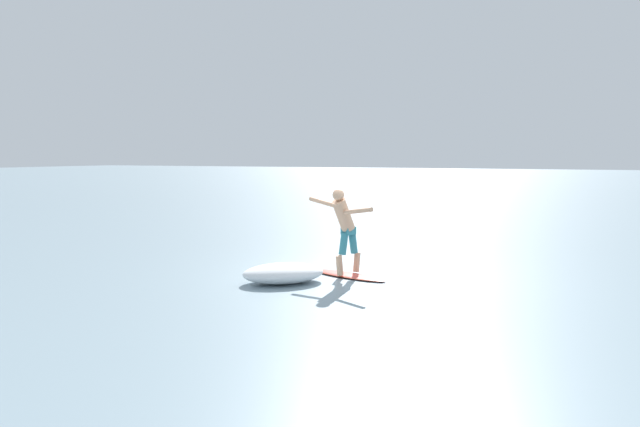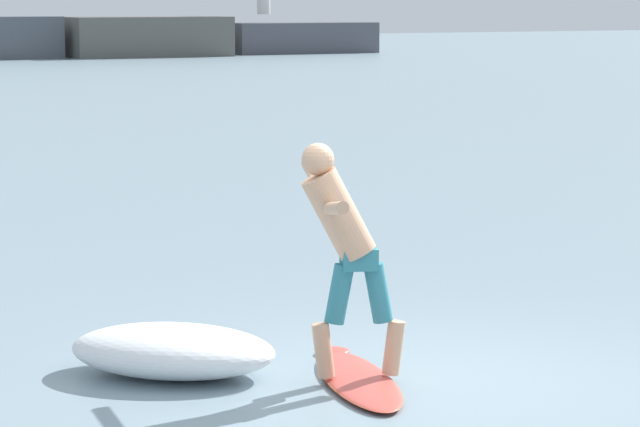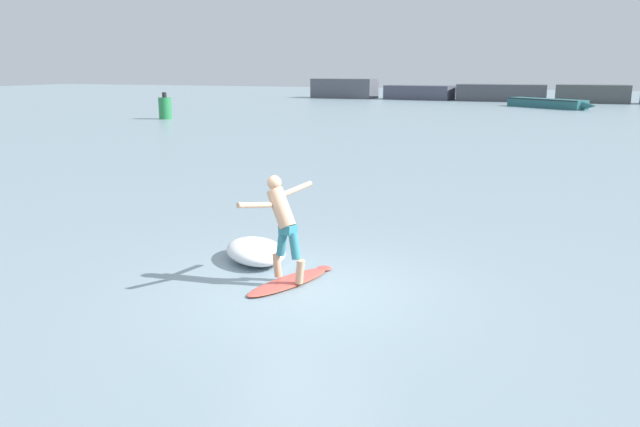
# 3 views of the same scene
# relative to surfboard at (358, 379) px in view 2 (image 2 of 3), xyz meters

# --- Properties ---
(ground_plane) EXTENTS (200.00, 200.00, 0.00)m
(ground_plane) POSITION_rel_surfboard_xyz_m (0.34, -0.17, -0.03)
(ground_plane) COLOR #7E96A1
(surfboard) EXTENTS (1.07, 2.04, 0.20)m
(surfboard) POSITION_rel_surfboard_xyz_m (0.00, 0.00, 0.00)
(surfboard) COLOR #DA5146
(surfboard) RESTS_ON ground
(surfer) EXTENTS (0.95, 1.61, 1.76)m
(surfer) POSITION_rel_surfboard_xyz_m (-0.13, 0.01, 1.08)
(surfer) COLOR tan
(surfer) RESTS_ON surfboard
(wave_foam_at_tail) EXTENTS (1.88, 1.88, 0.39)m
(wave_foam_at_tail) POSITION_rel_surfboard_xyz_m (-1.11, 0.89, 0.16)
(wave_foam_at_tail) COLOR white
(wave_foam_at_tail) RESTS_ON ground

